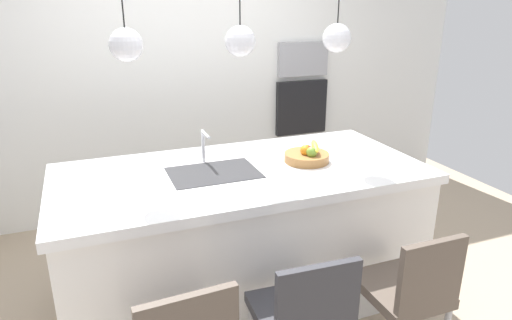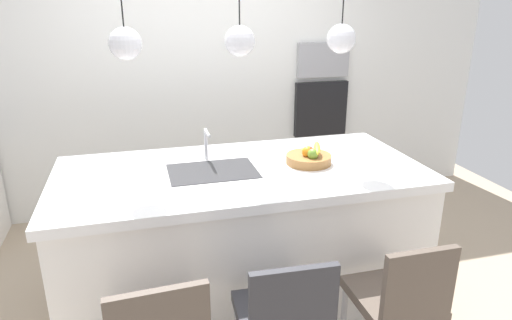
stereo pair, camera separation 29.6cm
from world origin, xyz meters
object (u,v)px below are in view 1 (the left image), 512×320
(chair_far, at_px, (408,289))
(fruit_bowl, at_px, (307,155))
(microwave, at_px, (303,59))
(chair_middle, at_px, (303,316))
(oven, at_px, (301,107))

(chair_far, bearing_deg, fruit_bowl, 100.86)
(microwave, bearing_deg, chair_middle, -116.02)
(oven, xyz_separation_m, chair_far, (-0.58, -2.52, -0.44))
(microwave, xyz_separation_m, oven, (0.00, 0.00, -0.50))
(microwave, height_order, chair_far, microwave)
(microwave, bearing_deg, fruit_bowl, -115.26)
(microwave, relative_size, chair_middle, 0.61)
(microwave, height_order, oven, microwave)
(chair_far, bearing_deg, microwave, 76.95)
(fruit_bowl, height_order, oven, oven)
(fruit_bowl, bearing_deg, chair_middle, -117.33)
(chair_middle, bearing_deg, oven, 63.98)
(chair_middle, bearing_deg, chair_far, 0.18)
(chair_middle, distance_m, chair_far, 0.65)
(oven, xyz_separation_m, chair_middle, (-1.23, -2.52, -0.43))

